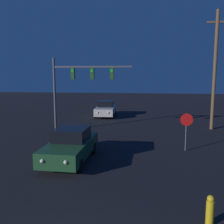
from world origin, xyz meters
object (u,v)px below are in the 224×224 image
at_px(car_near, 71,145).
at_px(car_far, 106,109).
at_px(traffic_signal_mast, 77,81).
at_px(fire_hydrant, 210,210).
at_px(stop_sign, 186,125).
at_px(utility_pole, 215,69).

relative_size(car_near, car_far, 0.99).
relative_size(traffic_signal_mast, fire_hydrant, 6.63).
height_order(car_far, fire_hydrant, car_far).
height_order(car_far, stop_sign, stop_sign).
xyz_separation_m(car_near, traffic_signal_mast, (-1.35, 6.55, 3.23)).
bearing_deg(fire_hydrant, car_near, 139.00).
distance_m(car_far, fire_hydrant, 20.61).
xyz_separation_m(stop_sign, fire_hydrant, (-0.48, -7.59, -1.12)).
relative_size(traffic_signal_mast, utility_pole, 0.64).
bearing_deg(car_far, car_near, 89.13).
distance_m(car_near, car_far, 14.60).
bearing_deg(utility_pole, traffic_signal_mast, -166.73).
distance_m(car_far, traffic_signal_mast, 8.72).
xyz_separation_m(car_far, fire_hydrant, (6.22, -19.65, -0.37)).
bearing_deg(utility_pole, fire_hydrant, -104.44).
distance_m(car_far, stop_sign, 13.81).
distance_m(traffic_signal_mast, stop_sign, 8.98).
relative_size(car_far, stop_sign, 2.12).
bearing_deg(car_far, traffic_signal_mast, 80.82).
bearing_deg(utility_pole, car_far, 150.90).
xyz_separation_m(car_near, stop_sign, (6.30, 2.54, 0.76)).
height_order(car_near, stop_sign, stop_sign).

